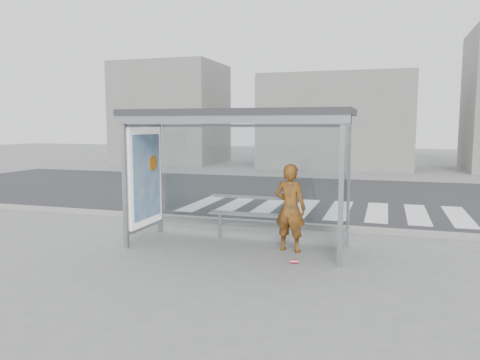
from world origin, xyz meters
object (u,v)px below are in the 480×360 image
person (290,208)px  soda_can (294,262)px  bench (252,214)px  bus_shelter (220,143)px

person → soda_can: bearing=118.3°
bench → person: bearing=-32.6°
bench → soda_can: bearing=-49.8°
person → soda_can: 1.12m
bench → bus_shelter: bearing=-133.1°
soda_can → person: bearing=106.9°
person → bus_shelter: bearing=9.1°
bench → soda_can: (1.14, -1.35, -0.50)m
person → soda_can: size_ratio=12.88×
bus_shelter → person: size_ratio=2.60×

